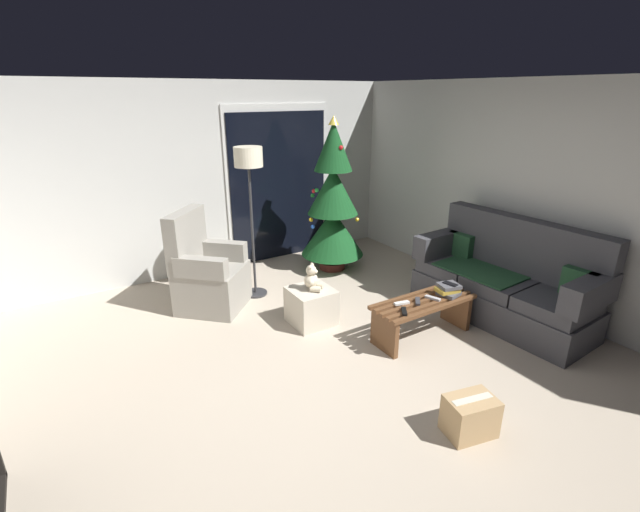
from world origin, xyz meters
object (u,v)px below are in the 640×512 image
remote_silver (433,298)px  armchair (207,274)px  floor_lamp (249,172)px  remote_white (402,303)px  christmas_tree (333,205)px  coffee_table (423,313)px  remote_black (404,311)px  cell_phone (450,284)px  teddy_bear_cream (312,279)px  cardboard_box_taped_mid_floor (470,416)px  remote_graphite (418,301)px  book_stack (448,290)px  ottoman (311,306)px  couch (505,282)px

remote_silver → armchair: 2.49m
floor_lamp → remote_white: bearing=-66.6°
christmas_tree → coffee_table: bearing=-97.2°
armchair → remote_black: bearing=-56.4°
christmas_tree → cell_phone: bearing=-88.4°
remote_white → cell_phone: (0.56, -0.09, 0.11)m
remote_white → floor_lamp: (-0.77, 1.77, 1.09)m
teddy_bear_cream → cardboard_box_taped_mid_floor: size_ratio=0.71×
remote_graphite → teddy_bear_cream: bearing=-8.3°
book_stack → floor_lamp: 2.50m
remote_black → christmas_tree: bearing=110.6°
coffee_table → book_stack: bearing=-7.0°
remote_graphite → book_stack: (0.38, -0.03, 0.05)m
floor_lamp → book_stack: bearing=-54.9°
cardboard_box_taped_mid_floor → remote_silver: bearing=56.5°
remote_white → remote_black: bearing=158.4°
christmas_tree → ottoman: (-1.06, -1.20, -0.72)m
coffee_table → christmas_tree: size_ratio=0.53×
remote_white → cell_phone: bearing=-86.7°
cell_phone → ottoman: cell_phone is taller
remote_white → remote_silver: bearing=-91.0°
remote_black → ottoman: (-0.46, 0.94, -0.22)m
teddy_bear_cream → remote_graphite: bearing=-49.8°
remote_white → remote_black: size_ratio=1.00×
remote_white → christmas_tree: christmas_tree is taller
remote_black → book_stack: book_stack is taller
coffee_table → armchair: 2.41m
armchair → remote_graphite: bearing=-49.9°
remote_black → remote_graphite: bearing=56.3°
teddy_bear_cream → coffee_table: bearing=-46.5°
couch → remote_silver: couch is taller
couch → remote_black: (-1.42, 0.04, 0.02)m
remote_silver → remote_white: bearing=146.3°
book_stack → christmas_tree: size_ratio=0.13×
cardboard_box_taped_mid_floor → coffee_table: bearing=60.4°
remote_white → armchair: armchair is taller
armchair → cardboard_box_taped_mid_floor: (0.93, -2.99, -0.25)m
couch → book_stack: 0.79m
remote_silver → christmas_tree: (0.17, 2.07, 0.50)m
teddy_bear_cream → book_stack: bearing=-38.7°
armchair → cardboard_box_taped_mid_floor: armchair is taller
cell_phone → christmas_tree: size_ratio=0.07×
coffee_table → armchair: size_ratio=0.97×
couch → remote_white: (-1.33, 0.19, 0.02)m
remote_white → remote_graphite: 0.17m
armchair → ottoman: armchair is taller
coffee_table → cell_phone: size_ratio=7.64×
book_stack → cell_phone: (0.02, -0.00, 0.06)m
remote_graphite → christmas_tree: (0.34, 2.04, 0.50)m
coffee_table → book_stack: (0.30, -0.04, 0.19)m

